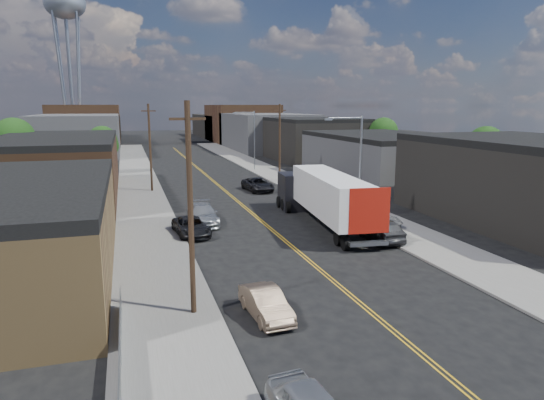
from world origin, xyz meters
TOP-DOWN VIEW (x-y plane):
  - ground at (0.00, 60.00)m, footprint 260.00×260.00m
  - centerline at (0.00, 45.00)m, footprint 0.32×120.00m
  - sidewalk_left at (-9.50, 45.00)m, footprint 5.00×140.00m
  - sidewalk_right at (9.50, 45.00)m, footprint 5.00×140.00m
  - warehouse_brown at (-18.00, 44.00)m, footprint 12.00×26.00m
  - industrial_right_a at (21.99, 20.00)m, footprint 14.00×22.00m
  - industrial_right_b at (22.00, 46.00)m, footprint 14.00×24.00m
  - industrial_right_c at (22.00, 72.00)m, footprint 14.00×22.00m
  - skyline_left_a at (-20.00, 95.00)m, footprint 16.00×30.00m
  - skyline_right_a at (20.00, 95.00)m, footprint 16.00×30.00m
  - skyline_left_b at (-20.00, 120.00)m, footprint 16.00×26.00m
  - skyline_right_b at (20.00, 120.00)m, footprint 16.00×26.00m
  - skyline_left_c at (-20.00, 140.00)m, footprint 16.00×40.00m
  - skyline_right_c at (20.00, 140.00)m, footprint 16.00×40.00m
  - water_tower at (-22.00, 110.00)m, footprint 9.00×9.00m
  - streetlight_near at (7.60, 25.00)m, footprint 3.39×0.25m
  - streetlight_far at (7.60, 60.00)m, footprint 3.39×0.25m
  - utility_pole_left_near at (-8.20, 10.00)m, footprint 1.60×0.26m
  - utility_pole_left_far at (-8.20, 45.00)m, footprint 1.60×0.26m
  - utility_pole_right at (8.20, 48.00)m, footprint 1.60×0.26m
  - chainlink_fence at (-11.50, 3.50)m, footprint 0.05×16.00m
  - tree_left_mid at (-23.94, 55.00)m, footprint 5.10×5.04m
  - tree_left_far at (-13.94, 62.00)m, footprint 4.35×4.20m
  - tree_right_near at (30.06, 36.00)m, footprint 4.60×4.48m
  - tree_right_far at (30.06, 60.00)m, footprint 4.85×4.76m
  - semi_truck at (4.50, 24.99)m, footprint 4.23×17.11m
  - car_left_b at (-5.00, 8.76)m, footprint 1.76×4.25m
  - car_left_c at (-6.40, 24.47)m, footprint 2.72×5.14m
  - car_left_d at (-5.00, 27.88)m, footprint 2.55×5.79m
  - car_right_oncoming at (6.60, 18.90)m, footprint 1.67×4.76m
  - car_right_lot_a at (8.20, 22.53)m, footprint 3.89×5.17m
  - car_right_lot_b at (8.61, 34.09)m, footprint 2.20×5.04m
  - car_right_lot_c at (11.00, 40.18)m, footprint 4.03×5.20m
  - car_ahead_truck at (3.63, 42.00)m, footprint 3.05×5.72m

SIDE VIEW (x-z plane):
  - ground at x=0.00m, z-range 0.00..0.00m
  - centerline at x=0.00m, z-range 0.00..0.01m
  - sidewalk_left at x=-9.50m, z-range 0.00..0.15m
  - sidewalk_right at x=9.50m, z-range 0.00..0.15m
  - chainlink_fence at x=-11.50m, z-range 0.04..1.27m
  - car_left_b at x=-5.00m, z-range 0.00..1.37m
  - car_left_c at x=-6.40m, z-range 0.00..1.38m
  - car_ahead_truck at x=3.63m, z-range 0.00..1.53m
  - car_right_oncoming at x=6.60m, z-range 0.00..1.57m
  - car_right_lot_a at x=8.20m, z-range 0.15..1.46m
  - car_left_d at x=-5.00m, z-range 0.00..1.66m
  - car_right_lot_b at x=8.61m, z-range 0.15..1.59m
  - car_right_lot_c at x=11.00m, z-range 0.15..1.80m
  - semi_truck at x=4.50m, z-range 0.31..4.73m
  - industrial_right_b at x=22.00m, z-range 0.00..6.10m
  - warehouse_brown at x=-18.00m, z-range 0.00..6.60m
  - skyline_left_c at x=-20.00m, z-range 0.00..7.00m
  - skyline_right_c at x=20.00m, z-range 0.00..7.00m
  - industrial_right_a at x=21.99m, z-range 0.00..7.10m
  - industrial_right_c at x=22.00m, z-range 0.00..7.60m
  - skyline_left_a at x=-20.00m, z-range 0.00..8.00m
  - skyline_right_a at x=20.00m, z-range 0.00..8.00m
  - tree_left_far at x=-13.94m, z-range 1.08..8.05m
  - tree_right_near at x=30.06m, z-range 1.15..8.59m
  - skyline_left_b at x=-20.00m, z-range 0.00..10.00m
  - skyline_right_b at x=20.00m, z-range 0.00..10.00m
  - utility_pole_left_near at x=-8.20m, z-range 0.14..10.14m
  - utility_pole_left_far at x=-8.20m, z-range 0.14..10.14m
  - utility_pole_right at x=8.20m, z-range 0.14..10.14m
  - tree_right_far at x=30.06m, z-range 1.22..9.13m
  - streetlight_near at x=7.60m, z-range 0.83..9.83m
  - streetlight_far at x=7.60m, z-range 0.83..9.83m
  - tree_left_mid at x=-23.94m, z-range 1.30..9.67m
  - water_tower at x=-22.00m, z-range 12.20..49.10m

